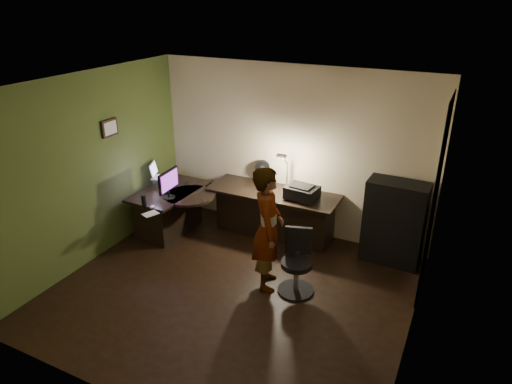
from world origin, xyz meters
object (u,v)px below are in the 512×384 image
at_px(desk_right, 273,214).
at_px(cabinet, 394,223).
at_px(office_chair, 297,264).
at_px(monitor, 168,188).
at_px(person, 268,229).
at_px(desk_left, 171,211).

distance_m(desk_right, cabinet, 1.88).
distance_m(desk_right, office_chair, 1.54).
bearing_deg(office_chair, cabinet, 37.20).
bearing_deg(monitor, person, -16.29).
xyz_separation_m(cabinet, person, (-1.37, -1.35, 0.23)).
height_order(monitor, person, person).
bearing_deg(person, desk_right, -2.15).
height_order(office_chair, person, person).
distance_m(cabinet, person, 1.94).
height_order(desk_left, desk_right, desk_right).
relative_size(desk_right, monitor, 4.19).
relative_size(desk_left, person, 0.76).
height_order(cabinet, person, person).
height_order(desk_right, office_chair, office_chair).
xyz_separation_m(desk_left, monitor, (0.17, -0.23, 0.53)).
height_order(desk_right, person, person).
xyz_separation_m(desk_right, office_chair, (0.90, -1.25, 0.04)).
bearing_deg(office_chair, desk_left, 148.30).
xyz_separation_m(desk_left, desk_right, (1.56, 0.61, 0.02)).
bearing_deg(cabinet, desk_left, -166.50).
height_order(desk_left, monitor, monitor).
relative_size(desk_left, desk_right, 0.62).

